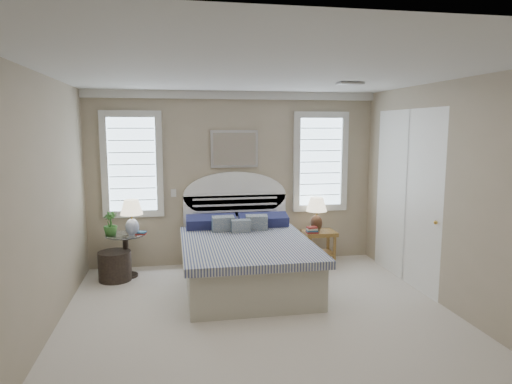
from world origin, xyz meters
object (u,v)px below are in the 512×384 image
Objects in this scene: side_table_left at (126,251)px; lamp_right at (317,210)px; nightstand_right at (319,240)px; lamp_left at (132,213)px; floor_pot at (115,266)px; bed at (245,256)px.

lamp_right is at bearing 3.56° from side_table_left.
lamp_left is at bearing -176.80° from nightstand_right.
floor_pot is at bearing -174.14° from lamp_right.
bed is at bearing -19.08° from lamp_left.
side_table_left is at bearing -178.06° from nightstand_right.
bed reaches higher than floor_pot.
bed is 1.47m from nightstand_right.
bed is 1.72m from lamp_left.
side_table_left is 2.97m from lamp_right.
bed is at bearing -19.74° from side_table_left.
bed is at bearing -14.35° from floor_pot.
nightstand_right is at bearing 1.94° from side_table_left.
lamp_right reaches higher than side_table_left.
bed is 1.75m from side_table_left.
nightstand_right is 3.11m from floor_pot.
lamp_right is (2.81, 0.24, -0.09)m from lamp_left.
lamp_left reaches higher than lamp_right.
nightstand_right is at bearing 28.03° from bed.
lamp_right is at bearing 4.89° from lamp_left.
side_table_left reaches higher than nightstand_right.
floor_pot is at bearing -175.69° from nightstand_right.
side_table_left is 2.95m from nightstand_right.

